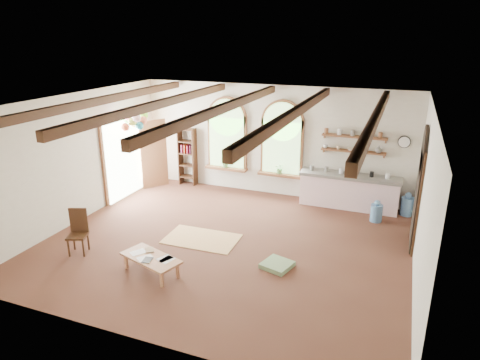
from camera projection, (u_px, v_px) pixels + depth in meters
The scene contains 27 objects.
floor at pixel (226, 243), 9.79m from camera, with size 8.00×8.00×0.00m, color #533022.
ceiling_beams at pixel (224, 108), 8.78m from camera, with size 6.20×6.80×0.18m, color #3C2413, non-canonical shape.
window_left at pixel (227, 136), 12.75m from camera, with size 1.30×0.28×2.20m.
window_right at pixel (282, 141), 12.17m from camera, with size 1.30×0.28×2.20m.
left_doorway at pixel (124, 157), 12.35m from camera, with size 0.10×1.90×2.50m, color brown.
right_doorway at pixel (417, 199), 9.40m from camera, with size 0.10×1.30×2.40m, color black.
kitchen_counter at pixel (349, 191), 11.66m from camera, with size 2.68×0.62×0.94m.
wall_shelf_lower at pixel (353, 151), 11.47m from camera, with size 1.70×0.24×0.04m, color brown.
wall_shelf_upper at pixel (354, 137), 11.34m from camera, with size 1.70×0.24×0.04m, color brown.
wall_clock at pixel (404, 142), 10.99m from camera, with size 0.32×0.32×0.04m, color black.
bookshelf at pixel (188, 157), 13.34m from camera, with size 0.53×0.32×1.80m.
coffee_table at pixel (151, 259), 8.47m from camera, with size 1.37×0.93×0.36m.
side_chair at pixel (79, 241), 9.28m from camera, with size 0.50×0.50×0.98m.
floor_mat at pixel (202, 239), 9.96m from camera, with size 1.69×1.04×0.02m, color tan.
floor_cushion at pixel (277, 265), 8.77m from camera, with size 0.56×0.56×0.10m, color #6B875D.
water_jug_a at pixel (376, 212), 10.85m from camera, with size 0.30×0.30×0.57m.
water_jug_b at pixel (407, 205), 11.21m from camera, with size 0.33×0.33×0.63m.
balloon_cluster at pixel (133, 119), 11.64m from camera, with size 0.75×0.84×1.15m.
table_book at pixel (146, 251), 8.68m from camera, with size 0.16×0.23×0.02m, color olive.
tablet at pixel (147, 260), 8.33m from camera, with size 0.17×0.24×0.01m, color black.
potted_plant_left at pixel (226, 162), 12.92m from camera, with size 0.27×0.23×0.30m, color #598C4C.
potted_plant_right at pixel (280, 169), 12.33m from camera, with size 0.27×0.23×0.30m, color #598C4C.
shelf_cup_a at pixel (325, 146), 11.71m from camera, with size 0.12×0.10×0.10m, color white.
shelf_cup_b at pixel (338, 147), 11.59m from camera, with size 0.10×0.10×0.09m, color beige.
shelf_bowl_a at pixel (351, 149), 11.48m from camera, with size 0.22×0.22×0.05m, color beige.
shelf_bowl_b at pixel (365, 150), 11.35m from camera, with size 0.20×0.20×0.06m, color #8C664C.
shelf_vase at pixel (379, 149), 11.21m from camera, with size 0.18×0.18×0.19m, color slate.
Camera 1 is at (3.49, -8.07, 4.55)m, focal length 32.00 mm.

